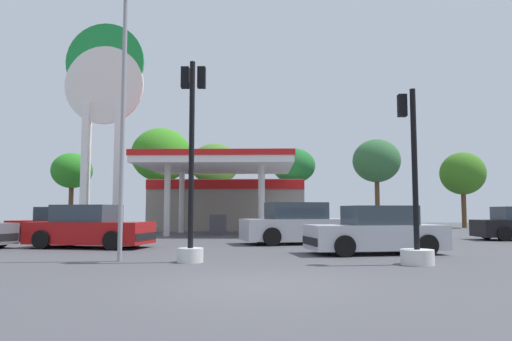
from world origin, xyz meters
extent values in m
plane|color=#47474C|center=(0.00, 0.00, 0.00)|extent=(90.00, 90.00, 0.00)
cube|color=gray|center=(-2.56, 25.24, 1.70)|extent=(10.36, 6.47, 3.39)
cube|color=red|center=(-2.56, 21.95, 3.04)|extent=(10.36, 0.12, 0.60)
cube|color=white|center=(-2.56, 17.95, 3.87)|extent=(8.20, 7.50, 0.35)
cube|color=red|center=(-2.56, 17.95, 4.19)|extent=(8.30, 7.60, 0.30)
cylinder|color=silver|center=(-5.02, 15.88, 1.85)|extent=(0.32, 0.32, 3.69)
cylinder|color=silver|center=(-0.10, 15.88, 1.85)|extent=(0.32, 0.32, 3.69)
cylinder|color=silver|center=(-5.02, 20.01, 1.85)|extent=(0.32, 0.32, 3.69)
cylinder|color=silver|center=(-0.10, 20.01, 1.85)|extent=(0.32, 0.32, 3.69)
cube|color=#4C4C51|center=(-2.56, 17.95, 0.55)|extent=(0.90, 0.60, 1.10)
cube|color=white|center=(-10.50, 18.74, 3.88)|extent=(0.40, 0.56, 7.76)
cube|color=white|center=(-8.56, 18.74, 3.88)|extent=(0.40, 0.56, 7.76)
cylinder|color=white|center=(-9.53, 18.74, 8.82)|extent=(4.72, 0.22, 4.72)
cylinder|color=#198C38|center=(-9.53, 18.76, 10.23)|extent=(4.72, 0.22, 4.72)
cube|color=white|center=(-9.53, 18.80, 9.53)|extent=(4.34, 0.08, 0.85)
cylinder|color=black|center=(-4.68, 8.88, 0.32)|extent=(0.68, 0.32, 0.65)
cylinder|color=black|center=(-4.96, 7.16, 0.32)|extent=(0.68, 0.32, 0.65)
cylinder|color=black|center=(-7.29, 9.31, 0.32)|extent=(0.68, 0.32, 0.65)
cylinder|color=black|center=(-7.57, 7.59, 0.32)|extent=(0.68, 0.32, 0.65)
cube|color=#A51111|center=(-6.12, 8.23, 0.54)|extent=(4.49, 2.44, 0.77)
cube|color=#2D3842|center=(-6.27, 8.26, 1.20)|extent=(2.25, 1.89, 0.65)
cube|color=black|center=(-4.06, 7.90, 0.43)|extent=(0.39, 1.69, 0.24)
cylinder|color=black|center=(-9.44, 8.37, 0.31)|extent=(0.66, 0.35, 0.62)
cube|color=black|center=(-8.92, 7.38, 0.41)|extent=(0.50, 1.61, 0.23)
cylinder|color=black|center=(2.65, 11.66, 0.35)|extent=(0.74, 0.41, 0.70)
cylinder|color=black|center=(3.13, 9.85, 0.35)|extent=(0.74, 0.41, 0.70)
cylinder|color=black|center=(-0.10, 10.94, 0.35)|extent=(0.74, 0.41, 0.70)
cylinder|color=black|center=(0.38, 9.12, 0.35)|extent=(0.74, 0.41, 0.70)
cube|color=#B2B2BA|center=(1.51, 10.39, 0.58)|extent=(4.92, 3.03, 0.83)
cube|color=#2D3842|center=(1.36, 10.35, 1.30)|extent=(2.55, 2.20, 0.70)
cube|color=black|center=(3.69, 10.97, 0.46)|extent=(0.59, 1.80, 0.26)
cylinder|color=black|center=(10.52, 13.93, 0.32)|extent=(0.64, 0.23, 0.64)
cylinder|color=black|center=(10.50, 12.21, 0.32)|extent=(0.64, 0.23, 0.64)
cylinder|color=black|center=(-10.28, 11.34, 0.31)|extent=(0.64, 0.25, 0.63)
cylinder|color=black|center=(-10.20, 13.03, 0.31)|extent=(0.64, 0.25, 0.63)
cylinder|color=black|center=(-7.72, 11.22, 0.31)|extent=(0.64, 0.25, 0.63)
cylinder|color=black|center=(-7.64, 12.91, 0.31)|extent=(0.64, 0.25, 0.63)
cube|color=#A51111|center=(-8.96, 12.13, 0.52)|extent=(4.21, 1.93, 0.75)
cube|color=#2D3842|center=(-8.82, 12.12, 1.17)|extent=(2.04, 1.63, 0.63)
cube|color=black|center=(-10.99, 12.23, 0.41)|extent=(0.20, 1.65, 0.24)
cylinder|color=black|center=(2.42, 5.01, 0.31)|extent=(0.65, 0.32, 0.62)
cylinder|color=black|center=(2.12, 6.66, 0.31)|extent=(0.65, 0.32, 0.62)
cylinder|color=black|center=(4.91, 5.46, 0.31)|extent=(0.65, 0.32, 0.62)
cylinder|color=black|center=(4.62, 7.11, 0.31)|extent=(0.65, 0.32, 0.62)
cube|color=#B2B2BA|center=(3.52, 6.06, 0.52)|extent=(4.34, 2.42, 0.74)
cube|color=#2D3842|center=(3.66, 6.09, 1.16)|extent=(2.19, 1.85, 0.62)
cube|color=black|center=(1.54, 5.70, 0.41)|extent=(0.41, 1.62, 0.23)
cylinder|color=silver|center=(-1.75, 3.57, 0.18)|extent=(0.67, 0.67, 0.36)
cylinder|color=black|center=(-1.75, 3.57, 2.81)|extent=(0.14, 0.14, 4.90)
cube|color=black|center=(-1.97, 3.73, 4.88)|extent=(0.21, 0.20, 0.57)
sphere|color=red|center=(-1.97, 3.86, 5.06)|extent=(0.15, 0.15, 0.15)
sphere|color=#D89E0C|center=(-1.97, 3.86, 4.88)|extent=(0.15, 0.15, 0.15)
sphere|color=green|center=(-1.97, 3.86, 4.70)|extent=(0.15, 0.15, 0.15)
cube|color=black|center=(-1.53, 3.73, 4.88)|extent=(0.21, 0.20, 0.57)
sphere|color=red|center=(-1.53, 3.86, 5.06)|extent=(0.15, 0.15, 0.15)
sphere|color=#D89E0C|center=(-1.53, 3.86, 4.88)|extent=(0.15, 0.15, 0.15)
sphere|color=green|center=(-1.53, 3.86, 4.70)|extent=(0.15, 0.15, 0.15)
cylinder|color=silver|center=(3.89, 3.17, 0.18)|extent=(0.80, 0.80, 0.37)
cylinder|color=black|center=(3.89, 3.17, 2.37)|extent=(0.14, 0.14, 4.01)
cube|color=black|center=(3.67, 3.33, 3.99)|extent=(0.21, 0.20, 0.57)
sphere|color=red|center=(3.67, 3.45, 4.17)|extent=(0.15, 0.15, 0.15)
sphere|color=#D89E0C|center=(3.67, 3.45, 3.99)|extent=(0.15, 0.15, 0.15)
sphere|color=green|center=(3.67, 3.45, 3.81)|extent=(0.15, 0.15, 0.15)
cylinder|color=brown|center=(-16.33, 30.59, 1.72)|extent=(0.39, 0.39, 3.45)
ellipsoid|color=#297A20|center=(-16.33, 30.59, 4.71)|extent=(3.37, 3.37, 2.97)
cylinder|color=brown|center=(-8.26, 28.46, 2.00)|extent=(0.31, 0.31, 3.99)
ellipsoid|color=#388620|center=(-8.26, 28.46, 5.77)|extent=(4.74, 4.74, 4.28)
cylinder|color=brown|center=(-4.00, 28.65, 1.79)|extent=(0.37, 0.37, 3.58)
ellipsoid|color=#457A2C|center=(-4.00, 28.65, 5.05)|extent=(3.91, 3.91, 3.25)
cylinder|color=brown|center=(2.30, 28.39, 1.80)|extent=(0.33, 0.33, 3.59)
ellipsoid|color=#1F692C|center=(2.30, 28.39, 4.87)|extent=(3.40, 3.40, 2.73)
cylinder|color=brown|center=(8.80, 28.34, 1.92)|extent=(0.36, 0.36, 3.85)
ellipsoid|color=#316237|center=(8.80, 28.34, 5.24)|extent=(3.71, 3.71, 3.38)
cylinder|color=brown|center=(15.56, 28.58, 1.48)|extent=(0.36, 0.36, 2.96)
ellipsoid|color=#39721E|center=(15.56, 28.58, 4.25)|extent=(3.44, 3.44, 3.33)
cylinder|color=gray|center=(-3.65, 3.77, 3.61)|extent=(0.12, 0.12, 7.21)
camera|label=1|loc=(0.23, -8.54, 1.31)|focal=32.94mm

